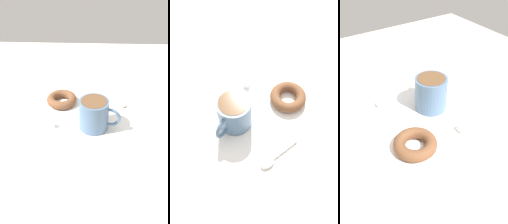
{
  "view_description": "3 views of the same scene",
  "coord_description": "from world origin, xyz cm",
  "views": [
    {
      "loc": [
        -60.59,
        0.5,
        47.76
      ],
      "look_at": [
        -0.36,
        2.93,
        2.3
      ],
      "focal_mm": 40.0,
      "sensor_mm": 36.0,
      "label": 1
    },
    {
      "loc": [
        9.06,
        -29.56,
        57.65
      ],
      "look_at": [
        -0.36,
        2.93,
        2.3
      ],
      "focal_mm": 40.0,
      "sensor_mm": 36.0,
      "label": 2
    },
    {
      "loc": [
        27.06,
        43.63,
        41.93
      ],
      "look_at": [
        -0.36,
        2.93,
        2.3
      ],
      "focal_mm": 40.0,
      "sensor_mm": 36.0,
      "label": 3
    }
  ],
  "objects": [
    {
      "name": "ground_plane",
      "position": [
        0.0,
        0.0,
        -1.0
      ],
      "size": [
        120.0,
        120.0,
        2.0
      ],
      "primitive_type": "cube",
      "color": "beige"
    },
    {
      "name": "napkin",
      "position": [
        -0.36,
        2.93,
        0.15
      ],
      "size": [
        33.08,
        33.08,
        0.3
      ],
      "primitive_type": "cube",
      "rotation": [
        0.0,
        0.0,
        0.07
      ],
      "color": "white",
      "rests_on": "ground_plane"
    },
    {
      "name": "coffee_cup",
      "position": [
        -4.62,
        -0.24,
        4.97
      ],
      "size": [
        8.53,
        11.84,
        9.05
      ],
      "color": "slate",
      "rests_on": "napkin"
    },
    {
      "name": "donut",
      "position": [
        7.11,
        10.57,
        1.67
      ],
      "size": [
        9.88,
        9.88,
        2.74
      ],
      "primitive_type": "torus",
      "color": "brown",
      "rests_on": "napkin"
    },
    {
      "name": "spoon",
      "position": [
        7.2,
        -7.96,
        0.71
      ],
      "size": [
        7.84,
        10.06,
        0.9
      ],
      "color": "#B7B2A8",
      "rests_on": "napkin"
    },
    {
      "name": "sugar_cube",
      "position": [
        -5.28,
        12.09,
        1.15
      ],
      "size": [
        1.69,
        1.69,
        1.69
      ],
      "primitive_type": "cube",
      "color": "white",
      "rests_on": "napkin"
    }
  ]
}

